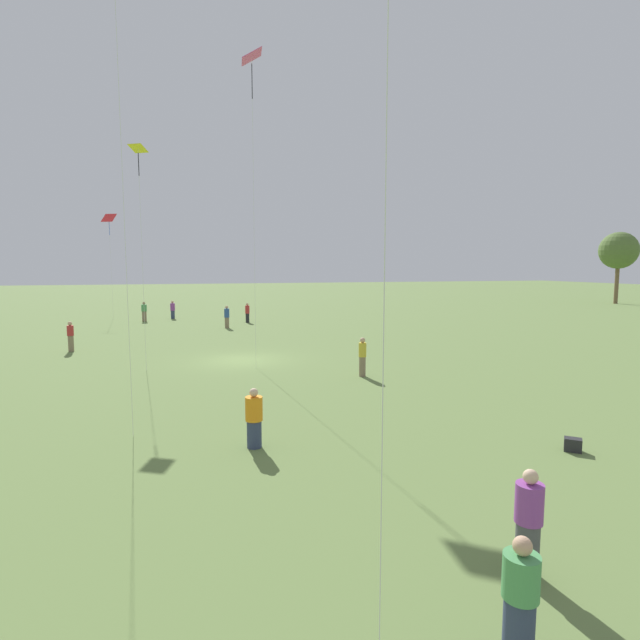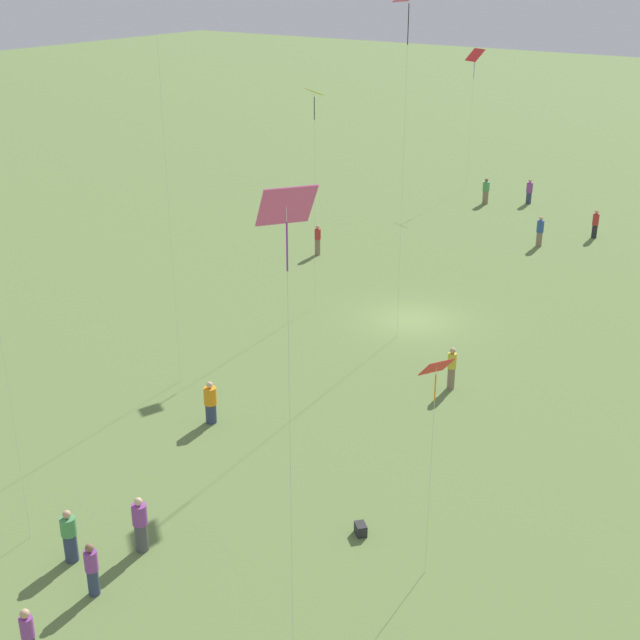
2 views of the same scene
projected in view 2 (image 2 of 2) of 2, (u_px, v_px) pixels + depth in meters
ground_plane at (413, 320)px, 42.37m from camera, size 240.00×240.00×0.00m
person_0 at (595, 224)px, 54.15m from camera, size 0.49×0.49×1.75m
person_1 at (140, 525)px, 25.79m from camera, size 0.60×0.60×1.78m
person_2 at (540, 232)px, 52.59m from camera, size 0.58×0.58×1.82m
person_3 at (28, 637)px, 21.64m from camera, size 0.48×0.48×1.65m
person_4 at (486, 191)px, 61.50m from camera, size 0.65×0.65×1.78m
person_5 at (92, 569)px, 24.02m from camera, size 0.41×0.41×1.64m
person_6 at (452, 368)px, 35.40m from camera, size 0.46×0.46×1.78m
person_7 at (529, 192)px, 61.52m from camera, size 0.50×0.50×1.72m
person_9 at (211, 403)px, 32.87m from camera, size 0.48×0.48×1.67m
person_10 at (69, 536)px, 25.36m from camera, size 0.47×0.47×1.68m
person_11 at (318, 240)px, 51.09m from camera, size 0.51×0.51×1.78m
kite_0 at (314, 106)px, 40.13m from camera, size 0.90×0.91×10.53m
kite_1 at (287, 225)px, 16.78m from camera, size 1.24×1.14×12.28m
kite_2 at (409, 10)px, 35.11m from camera, size 1.15×1.03×14.93m
kite_4 at (475, 58)px, 62.33m from camera, size 1.27×1.42×9.91m
kite_7 at (436, 375)px, 22.81m from camera, size 0.92×0.84×6.70m
picnic_bag_0 at (361, 529)px, 26.74m from camera, size 0.52×0.53×0.36m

